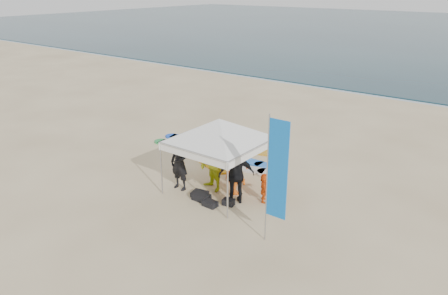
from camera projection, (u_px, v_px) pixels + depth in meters
ground at (154, 199)px, 14.09m from camera, size 120.00×120.00×0.00m
shoreline_foam at (362, 92)px, 27.63m from camera, size 160.00×1.20×0.01m
person_black_a at (180, 163)px, 14.48m from camera, size 0.70×0.46×1.90m
person_yellow at (212, 164)px, 14.40m from camera, size 1.08×0.95×1.88m
person_orange_a at (236, 170)px, 14.18m from camera, size 1.27×1.08×1.70m
person_black_b at (236, 175)px, 13.56m from camera, size 1.14×1.11×1.91m
person_orange_b at (236, 158)px, 14.99m from camera, size 0.88×0.58×1.80m
person_seated at (265, 188)px, 13.78m from camera, size 0.71×0.91×0.96m
canopy_tent at (219, 119)px, 13.83m from camera, size 3.80×3.80×2.87m
feather_flag at (277, 171)px, 10.98m from camera, size 0.60×0.04×3.57m
marker_pennant at (182, 163)px, 15.66m from camera, size 0.28×0.28×0.64m
gear_pile at (207, 198)px, 13.93m from camera, size 1.59×0.73×0.22m
surfboard_spread at (217, 152)px, 17.88m from camera, size 5.60×3.17×0.07m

